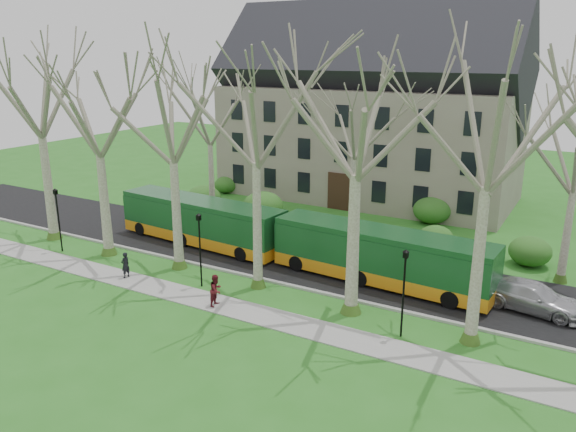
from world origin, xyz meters
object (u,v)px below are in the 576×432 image
Objects in this scene: bus_lead at (201,221)px; bus_follow at (381,255)px; sedan at (533,297)px; pedestrian_a at (125,265)px; pedestrian_b at (216,290)px.

bus_lead is 13.42m from bus_follow.
bus_follow reaches higher than bus_lead.
pedestrian_a is (-21.72, -7.29, 0.04)m from sedan.
bus_lead is at bearing 98.55° from sedan.
pedestrian_b is at bearing -43.07° from bus_lead.
sedan is 3.00× the size of pedestrian_b.
sedan is (8.28, 0.35, -0.89)m from bus_follow.
bus_follow is 9.77m from pedestrian_b.
bus_lead is 10.43m from pedestrian_b.
bus_lead is at bearing -175.85° from pedestrian_a.
sedan is 22.91m from pedestrian_a.
bus_follow is 15.15m from pedestrian_a.
bus_follow reaches higher than pedestrian_a.
pedestrian_a is 0.91× the size of pedestrian_b.
bus_lead is 7.33m from pedestrian_a.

